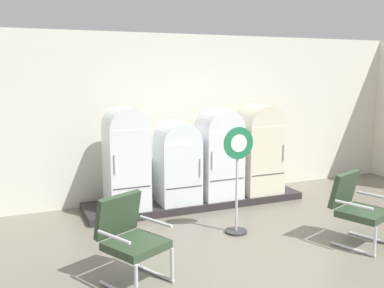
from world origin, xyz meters
TOP-DOWN VIEW (x-y plane):
  - ground at (0.00, 0.00)m, footprint 12.00×10.00m
  - back_wall at (0.00, 3.66)m, footprint 11.76×0.12m
  - display_plinth at (0.00, 3.02)m, footprint 3.81×0.95m
  - refrigerator_0 at (-1.24, 2.92)m, footprint 0.63×0.68m
  - refrigerator_1 at (-0.38, 2.88)m, footprint 0.67×0.61m
  - refrigerator_2 at (0.39, 2.89)m, footprint 0.69×0.63m
  - refrigerator_3 at (1.20, 2.92)m, footprint 0.71×0.68m
  - armchair_left at (-1.76, 0.74)m, footprint 0.82×0.86m
  - armchair_right at (1.29, 0.60)m, footprint 0.79×0.83m
  - sign_stand at (0.01, 1.55)m, footprint 0.45×0.32m

SIDE VIEW (x-z plane):
  - ground at x=0.00m, z-range -0.05..0.00m
  - display_plinth at x=0.00m, z-range 0.00..0.12m
  - armchair_left at x=-1.76m, z-range 0.05..1.00m
  - armchair_right at x=1.29m, z-range 0.05..1.00m
  - sign_stand at x=0.01m, z-range -0.01..1.52m
  - refrigerator_1 at x=-0.38m, z-range 0.15..1.52m
  - refrigerator_2 at x=0.39m, z-range 0.16..1.70m
  - refrigerator_3 at x=1.20m, z-range 0.16..1.75m
  - refrigerator_0 at x=-1.24m, z-range 0.17..1.79m
  - back_wall at x=0.00m, z-range 0.01..2.95m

